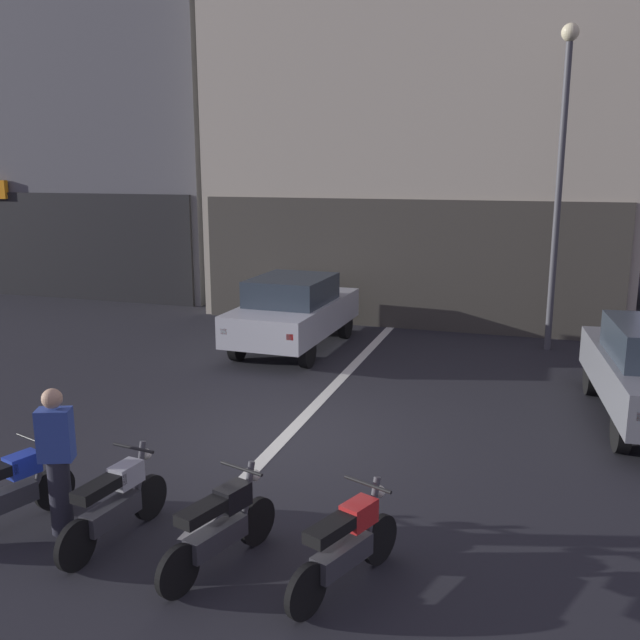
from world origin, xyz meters
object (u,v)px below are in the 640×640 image
Objects in this scene: motorcycle_blue_row_leftmost at (9,491)px; motorcycle_silver_row_left_mid at (115,502)px; car_red_down_street at (455,279)px; street_lamp at (561,159)px; car_silver_crossing_near at (294,310)px; motorcycle_red_row_right_mid at (347,544)px; person_by_motorcycles at (57,460)px; motorcycle_black_row_centre at (221,526)px.

motorcycle_blue_row_leftmost and motorcycle_silver_row_left_mid have the same top height.
car_red_down_street is 5.58m from street_lamp.
motorcycle_red_row_right_mid is (3.50, -8.27, -0.43)m from car_silver_crossing_near.
street_lamp is at bearing 60.09° from motorcycle_blue_row_leftmost.
motorcycle_blue_row_leftmost is (-5.76, -10.01, -3.68)m from street_lamp.
street_lamp reaches higher than motorcycle_silver_row_left_mid.
street_lamp reaches higher than car_red_down_street.
car_red_down_street is 0.63× the size of street_lamp.
motorcycle_silver_row_left_mid is 1.00× the size of person_by_motorcycles.
motorcycle_black_row_centre is at bearing -2.94° from person_by_motorcycles.
car_silver_crossing_near is at bearing 91.53° from person_by_motorcycles.
motorcycle_silver_row_left_mid is 1.06× the size of motorcycle_red_row_right_mid.
person_by_motorcycles is at bearing 179.11° from motorcycle_red_row_right_mid.
car_silver_crossing_near reaches higher than motorcycle_red_row_right_mid.
street_lamp is 11.63m from person_by_motorcycles.
motorcycle_black_row_centre is (-0.64, -13.77, -0.43)m from car_red_down_street.
car_red_down_street is (2.85, 5.44, 0.00)m from car_silver_crossing_near.
car_silver_crossing_near is at bearing 87.37° from motorcycle_blue_row_leftmost.
person_by_motorcycles reaches higher than motorcycle_red_row_right_mid.
motorcycle_red_row_right_mid is at bearing 2.25° from motorcycle_black_row_centre.
street_lamp is 4.22× the size of motorcycle_blue_row_leftmost.
motorcycle_red_row_right_mid is at bearing -1.44° from motorcycle_silver_row_left_mid.
person_by_motorcycles is at bearing -178.84° from motorcycle_silver_row_left_mid.
car_silver_crossing_near reaches higher than motorcycle_black_row_centre.
motorcycle_blue_row_leftmost is (-0.38, -8.33, -0.43)m from car_silver_crossing_near.
motorcycle_black_row_centre is (-3.17, -10.00, -3.68)m from street_lamp.
motorcycle_blue_row_leftmost is 1.00× the size of motorcycle_black_row_centre.
motorcycle_blue_row_leftmost is at bearing -179.87° from motorcycle_black_row_centre.
motorcycle_blue_row_leftmost and motorcycle_black_row_centre have the same top height.
car_silver_crossing_near is 6.50m from street_lamp.
motorcycle_silver_row_left_mid is 0.80m from person_by_motorcycles.
person_by_motorcycles reaches higher than car_silver_crossing_near.
street_lamp is (5.37, 1.68, 3.25)m from car_silver_crossing_near.
motorcycle_blue_row_leftmost is 2.59m from motorcycle_black_row_centre.
street_lamp is at bearing 65.69° from motorcycle_silver_row_left_mid.
motorcycle_silver_row_left_mid is 1.30m from motorcycle_black_row_centre.
motorcycle_blue_row_leftmost is 1.02× the size of motorcycle_red_row_right_mid.
motorcycle_black_row_centre is 0.97× the size of person_by_motorcycles.
motorcycle_blue_row_leftmost is at bearing -179.16° from motorcycle_red_row_right_mid.
car_red_down_street is 2.55× the size of person_by_motorcycles.
motorcycle_red_row_right_mid is at bearing -67.07° from car_silver_crossing_near.
motorcycle_blue_row_leftmost is at bearing -119.91° from street_lamp.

